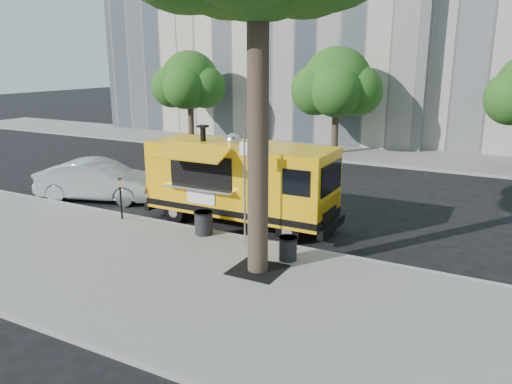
{
  "coord_description": "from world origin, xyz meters",
  "views": [
    {
      "loc": [
        7.75,
        -12.51,
        5.02
      ],
      "look_at": [
        1.05,
        0.0,
        1.22
      ],
      "focal_mm": 35.0,
      "sensor_mm": 36.0,
      "label": 1
    }
  ],
  "objects_px": {
    "parking_meter": "(120,193)",
    "trash_bin_right": "(204,222)",
    "food_truck": "(239,181)",
    "sign_post": "(245,185)",
    "trash_bin_left": "(288,248)",
    "sedan": "(99,180)",
    "far_tree_b": "(337,82)",
    "far_tree_a": "(190,80)"
  },
  "relations": [
    {
      "from": "far_tree_a",
      "to": "far_tree_b",
      "type": "xyz_separation_m",
      "value": [
        9.0,
        0.4,
        0.06
      ]
    },
    {
      "from": "far_tree_b",
      "to": "sedan",
      "type": "distance_m",
      "value": 13.56
    },
    {
      "from": "food_truck",
      "to": "trash_bin_right",
      "type": "distance_m",
      "value": 1.86
    },
    {
      "from": "far_tree_a",
      "to": "sedan",
      "type": "bearing_deg",
      "value": -69.85
    },
    {
      "from": "food_truck",
      "to": "sedan",
      "type": "height_order",
      "value": "food_truck"
    },
    {
      "from": "food_truck",
      "to": "far_tree_b",
      "type": "bearing_deg",
      "value": 95.61
    },
    {
      "from": "parking_meter",
      "to": "far_tree_b",
      "type": "bearing_deg",
      "value": 81.9
    },
    {
      "from": "parking_meter",
      "to": "food_truck",
      "type": "xyz_separation_m",
      "value": [
        3.3,
        1.66,
        0.43
      ]
    },
    {
      "from": "food_truck",
      "to": "sedan",
      "type": "bearing_deg",
      "value": 179.44
    },
    {
      "from": "trash_bin_left",
      "to": "food_truck",
      "type": "bearing_deg",
      "value": 140.49
    },
    {
      "from": "parking_meter",
      "to": "trash_bin_right",
      "type": "height_order",
      "value": "parking_meter"
    },
    {
      "from": "far_tree_b",
      "to": "trash_bin_right",
      "type": "bearing_deg",
      "value": -85.69
    },
    {
      "from": "far_tree_a",
      "to": "trash_bin_right",
      "type": "height_order",
      "value": "far_tree_a"
    },
    {
      "from": "trash_bin_left",
      "to": "trash_bin_right",
      "type": "bearing_deg",
      "value": 168.73
    },
    {
      "from": "parking_meter",
      "to": "trash_bin_left",
      "type": "relative_size",
      "value": 2.25
    },
    {
      "from": "far_tree_b",
      "to": "trash_bin_left",
      "type": "relative_size",
      "value": 9.26
    },
    {
      "from": "sign_post",
      "to": "trash_bin_left",
      "type": "bearing_deg",
      "value": -13.14
    },
    {
      "from": "sign_post",
      "to": "sedan",
      "type": "xyz_separation_m",
      "value": [
        -7.16,
        1.88,
        -1.12
      ]
    },
    {
      "from": "sedan",
      "to": "trash_bin_left",
      "type": "distance_m",
      "value": 8.85
    },
    {
      "from": "food_truck",
      "to": "sedan",
      "type": "xyz_separation_m",
      "value": [
        -5.91,
        0.02,
        -0.68
      ]
    },
    {
      "from": "far_tree_a",
      "to": "sign_post",
      "type": "height_order",
      "value": "far_tree_a"
    },
    {
      "from": "sign_post",
      "to": "trash_bin_right",
      "type": "xyz_separation_m",
      "value": [
        -1.5,
        0.25,
        -1.34
      ]
    },
    {
      "from": "far_tree_b",
      "to": "trash_bin_right",
      "type": "relative_size",
      "value": 8.22
    },
    {
      "from": "far_tree_b",
      "to": "trash_bin_left",
      "type": "xyz_separation_m",
      "value": [
        3.96,
        -14.58,
        -3.37
      ]
    },
    {
      "from": "far_tree_a",
      "to": "far_tree_b",
      "type": "height_order",
      "value": "far_tree_b"
    },
    {
      "from": "sign_post",
      "to": "trash_bin_left",
      "type": "distance_m",
      "value": 2.0
    },
    {
      "from": "sedan",
      "to": "far_tree_a",
      "type": "bearing_deg",
      "value": 2.03
    },
    {
      "from": "sedan",
      "to": "trash_bin_left",
      "type": "height_order",
      "value": "sedan"
    },
    {
      "from": "far_tree_b",
      "to": "sedan",
      "type": "xyz_separation_m",
      "value": [
        -4.61,
        -12.37,
        -3.1
      ]
    },
    {
      "from": "parking_meter",
      "to": "food_truck",
      "type": "relative_size",
      "value": 0.22
    },
    {
      "from": "far_tree_a",
      "to": "parking_meter",
      "type": "bearing_deg",
      "value": -62.85
    },
    {
      "from": "food_truck",
      "to": "far_tree_a",
      "type": "bearing_deg",
      "value": 130.29
    },
    {
      "from": "far_tree_b",
      "to": "sedan",
      "type": "height_order",
      "value": "far_tree_b"
    },
    {
      "from": "far_tree_a",
      "to": "trash_bin_right",
      "type": "bearing_deg",
      "value": -53.52
    },
    {
      "from": "sign_post",
      "to": "parking_meter",
      "type": "xyz_separation_m",
      "value": [
        -4.55,
        0.2,
        -0.87
      ]
    },
    {
      "from": "parking_meter",
      "to": "sedan",
      "type": "distance_m",
      "value": 3.11
    },
    {
      "from": "far_tree_a",
      "to": "sedan",
      "type": "xyz_separation_m",
      "value": [
        4.39,
        -11.97,
        -3.04
      ]
    },
    {
      "from": "parking_meter",
      "to": "sedan",
      "type": "height_order",
      "value": "parking_meter"
    },
    {
      "from": "far_tree_a",
      "to": "trash_bin_right",
      "type": "relative_size",
      "value": 8.0
    },
    {
      "from": "sedan",
      "to": "trash_bin_right",
      "type": "xyz_separation_m",
      "value": [
        5.66,
        -1.63,
        -0.23
      ]
    },
    {
      "from": "food_truck",
      "to": "sign_post",
      "type": "bearing_deg",
      "value": -56.58
    },
    {
      "from": "parking_meter",
      "to": "sign_post",
      "type": "bearing_deg",
      "value": -2.52
    }
  ]
}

